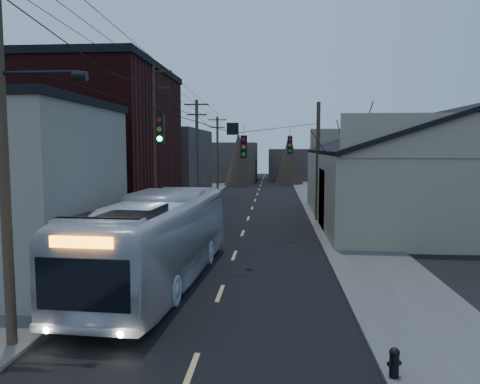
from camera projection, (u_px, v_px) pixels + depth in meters
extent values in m
cube|color=black|center=(251.00, 211.00, 38.92)|extent=(9.00, 110.00, 0.02)
cube|color=#474744|center=(174.00, 210.00, 39.39)|extent=(4.00, 110.00, 0.12)
cube|color=#474744|center=(330.00, 211.00, 38.43)|extent=(4.00, 110.00, 0.12)
cube|color=black|center=(84.00, 152.00, 29.25)|extent=(10.00, 12.00, 10.00)
cube|color=#38312C|center=(156.00, 166.00, 45.24)|extent=(9.00, 14.00, 7.00)
cube|color=#7B6F5A|center=(432.00, 188.00, 32.75)|extent=(16.00, 20.00, 5.00)
cube|color=black|center=(376.00, 133.00, 32.68)|extent=(8.16, 20.60, 2.86)
cube|color=#38312C|center=(224.00, 162.00, 73.81)|extent=(10.00, 12.00, 6.00)
cube|color=#38312C|center=(305.00, 164.00, 77.86)|extent=(12.00, 14.00, 5.00)
cone|color=black|center=(350.00, 176.00, 28.16)|extent=(0.40, 0.40, 7.20)
cylinder|color=#382B1E|center=(3.00, 151.00, 11.98)|extent=(0.28, 0.28, 10.50)
cylinder|color=#382B1E|center=(154.00, 153.00, 26.90)|extent=(0.28, 0.28, 10.00)
cube|color=#382B1E|center=(152.00, 72.00, 26.45)|extent=(2.20, 0.12, 0.12)
cylinder|color=#382B1E|center=(197.00, 154.00, 41.81)|extent=(0.28, 0.28, 9.50)
cube|color=#382B1E|center=(197.00, 104.00, 41.39)|extent=(2.20, 0.12, 0.12)
cylinder|color=#382B1E|center=(218.00, 154.00, 56.72)|extent=(0.28, 0.28, 9.00)
cube|color=#382B1E|center=(217.00, 120.00, 56.33)|extent=(2.20, 0.12, 0.12)
cylinder|color=#382B1E|center=(318.00, 162.00, 33.17)|extent=(0.28, 0.28, 8.50)
cube|color=black|center=(160.00, 129.00, 16.16)|extent=(0.28, 0.20, 1.00)
cube|color=black|center=(244.00, 147.00, 20.49)|extent=(0.28, 0.20, 1.00)
cube|color=black|center=(290.00, 145.00, 26.27)|extent=(0.28, 0.20, 1.00)
imported|color=silver|center=(158.00, 240.00, 18.15)|extent=(3.74, 12.78, 3.52)
imported|color=#95979C|center=(208.00, 201.00, 40.22)|extent=(1.70, 4.38, 1.42)
cylinder|color=black|center=(394.00, 365.00, 10.64)|extent=(0.22, 0.22, 0.55)
sphere|color=black|center=(395.00, 353.00, 10.61)|extent=(0.24, 0.24, 0.24)
cylinder|color=black|center=(394.00, 363.00, 10.63)|extent=(0.34, 0.20, 0.11)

